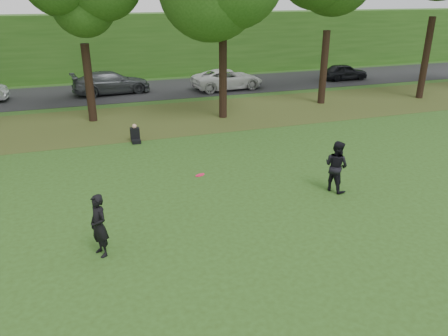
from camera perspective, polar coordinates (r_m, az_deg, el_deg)
The scene contains 9 objects.
ground at distance 12.87m, azimuth 0.43°, elevation -8.79°, with size 120.00×120.00×0.00m, color #294716.
leaf_litter at distance 24.61m, azimuth -9.58°, elevation 6.20°, with size 60.00×7.00×0.01m, color #453A18.
street at distance 32.32m, azimuth -12.03°, elevation 9.80°, with size 70.00×7.00×0.02m, color black.
far_hedge at distance 37.83m, azimuth -13.56°, elevation 15.24°, with size 70.00×3.00×5.00m, color #264F16.
player_left at distance 12.04m, azimuth -16.02°, elevation -7.25°, with size 0.64×0.42×1.76m, color black.
player_right at distance 15.78m, azimuth 14.45°, elevation 0.25°, with size 0.90×0.70×1.84m, color black.
parked_cars at distance 31.12m, azimuth -13.28°, elevation 10.61°, with size 37.75×3.91×1.52m.
frisbee at distance 12.77m, azimuth -3.16°, elevation -0.92°, with size 0.36×0.35×0.12m.
seated_person at distance 21.08m, azimuth -11.52°, elevation 4.24°, with size 0.43×0.74×0.83m.
Camera 1 is at (-3.63, -10.44, 6.59)m, focal length 35.00 mm.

